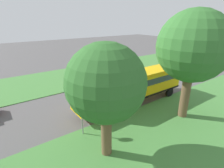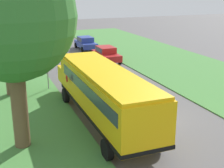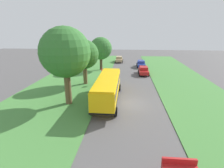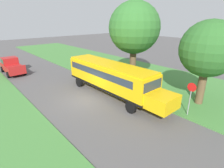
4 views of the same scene
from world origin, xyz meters
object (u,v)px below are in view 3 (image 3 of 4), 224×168
(oak_tree_far_end, at_px, (101,48))
(car_blue_middle, at_px, (141,63))
(car_red_nearest, at_px, (144,70))
(car_tan_furthest, at_px, (119,59))
(oak_tree_beside_bus, at_px, (65,52))
(school_bus, at_px, (108,86))
(oak_tree_roadside_mid, at_px, (84,54))
(stop_sign, at_px, (102,74))

(oak_tree_far_end, bearing_deg, car_blue_middle, 23.82)
(car_red_nearest, relative_size, oak_tree_far_end, 0.61)
(car_tan_furthest, relative_size, oak_tree_beside_bus, 0.48)
(car_tan_furthest, xyz_separation_m, oak_tree_beside_bus, (-4.59, -29.34, 5.39))
(school_bus, height_order, oak_tree_roadside_mid, oak_tree_roadside_mid)
(car_tan_furthest, bearing_deg, stop_sign, -94.96)
(car_red_nearest, distance_m, oak_tree_far_end, 10.43)
(car_red_nearest, xyz_separation_m, stop_sign, (-7.40, -7.19, 0.86))
(car_blue_middle, distance_m, oak_tree_beside_bus, 25.79)
(oak_tree_roadside_mid, bearing_deg, car_blue_middle, 55.22)
(stop_sign, bearing_deg, oak_tree_roadside_mid, -175.78)
(school_bus, bearing_deg, stop_sign, 104.21)
(car_blue_middle, distance_m, stop_sign, 16.28)
(car_red_nearest, distance_m, car_blue_middle, 7.29)
(oak_tree_far_end, bearing_deg, school_bus, -78.63)
(school_bus, distance_m, car_red_nearest, 15.43)
(car_tan_furthest, xyz_separation_m, oak_tree_far_end, (-3.53, -10.31, 3.87))
(oak_tree_beside_bus, relative_size, stop_sign, 3.32)
(oak_tree_beside_bus, xyz_separation_m, oak_tree_roadside_mid, (-0.01, 8.39, -1.32))
(school_bus, distance_m, car_blue_middle, 22.36)
(car_blue_middle, height_order, oak_tree_beside_bus, oak_tree_beside_bus)
(oak_tree_roadside_mid, distance_m, oak_tree_far_end, 10.71)
(oak_tree_beside_bus, bearing_deg, stop_sign, 72.03)
(school_bus, relative_size, car_red_nearest, 2.82)
(car_red_nearest, xyz_separation_m, oak_tree_beside_bus, (-10.19, -15.78, 5.39))
(oak_tree_roadside_mid, xyz_separation_m, stop_sign, (2.80, 0.21, -3.20))
(car_tan_furthest, relative_size, oak_tree_far_end, 0.61)
(car_blue_middle, height_order, oak_tree_roadside_mid, oak_tree_roadside_mid)
(oak_tree_far_end, xyz_separation_m, stop_sign, (1.73, -10.45, -3.01))
(car_tan_furthest, height_order, oak_tree_beside_bus, oak_tree_beside_bus)
(oak_tree_beside_bus, height_order, oak_tree_far_end, oak_tree_beside_bus)
(car_red_nearest, relative_size, oak_tree_roadside_mid, 0.61)
(oak_tree_roadside_mid, xyz_separation_m, oak_tree_far_end, (1.07, 10.65, -0.20))
(car_blue_middle, xyz_separation_m, oak_tree_far_end, (-9.13, -4.03, 3.87))
(car_red_nearest, xyz_separation_m, oak_tree_roadside_mid, (-10.20, -7.40, 4.06))
(school_bus, distance_m, oak_tree_roadside_mid, 8.87)
(school_bus, xyz_separation_m, stop_sign, (-1.81, 7.15, -0.19))
(car_red_nearest, bearing_deg, car_blue_middle, 90.00)
(stop_sign, bearing_deg, school_bus, -75.79)
(car_red_nearest, distance_m, oak_tree_roadside_mid, 13.24)
(car_blue_middle, bearing_deg, car_tan_furthest, 131.74)
(school_bus, height_order, car_red_nearest, school_bus)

